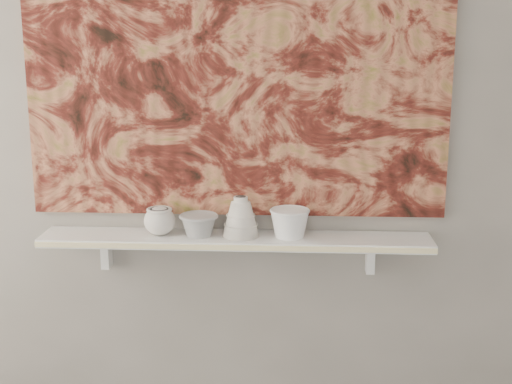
# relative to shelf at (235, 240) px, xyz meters

# --- Properties ---
(wall_back) EXTENTS (3.60, 0.00, 3.60)m
(wall_back) POSITION_rel_shelf_xyz_m (0.00, 0.09, 0.44)
(wall_back) COLOR gray
(wall_back) RESTS_ON floor
(shelf) EXTENTS (1.40, 0.18, 0.03)m
(shelf) POSITION_rel_shelf_xyz_m (0.00, 0.00, 0.00)
(shelf) COLOR white
(shelf) RESTS_ON wall_back
(shelf_stripe) EXTENTS (1.40, 0.01, 0.02)m
(shelf_stripe) POSITION_rel_shelf_xyz_m (0.00, -0.09, 0.00)
(shelf_stripe) COLOR #F3E4A2
(shelf_stripe) RESTS_ON shelf
(bracket_left) EXTENTS (0.03, 0.06, 0.12)m
(bracket_left) POSITION_rel_shelf_xyz_m (-0.49, 0.06, -0.07)
(bracket_left) COLOR white
(bracket_left) RESTS_ON wall_back
(bracket_right) EXTENTS (0.03, 0.06, 0.12)m
(bracket_right) POSITION_rel_shelf_xyz_m (0.49, 0.06, -0.07)
(bracket_right) COLOR white
(bracket_right) RESTS_ON wall_back
(painting) EXTENTS (1.50, 0.02, 1.10)m
(painting) POSITION_rel_shelf_xyz_m (0.00, 0.08, 0.62)
(painting) COLOR #5D1F17
(painting) RESTS_ON wall_back
(house_motif) EXTENTS (0.09, 0.00, 0.08)m
(house_motif) POSITION_rel_shelf_xyz_m (0.45, 0.07, 0.32)
(house_motif) COLOR black
(house_motif) RESTS_ON painting
(bowl_grey) EXTENTS (0.15, 0.15, 0.08)m
(bowl_grey) POSITION_rel_shelf_xyz_m (-0.13, 0.00, 0.06)
(bowl_grey) COLOR #9D9D9B
(bowl_grey) RESTS_ON shelf
(cup_cream) EXTENTS (0.15, 0.15, 0.10)m
(cup_cream) POSITION_rel_shelf_xyz_m (-0.27, 0.00, 0.07)
(cup_cream) COLOR silver
(cup_cream) RESTS_ON shelf
(bell_vessel) EXTENTS (0.16, 0.16, 0.15)m
(bell_vessel) POSITION_rel_shelf_xyz_m (0.02, 0.00, 0.09)
(bell_vessel) COLOR beige
(bell_vessel) RESTS_ON shelf
(bowl_white) EXTENTS (0.18, 0.18, 0.10)m
(bowl_white) POSITION_rel_shelf_xyz_m (0.19, 0.00, 0.07)
(bowl_white) COLOR white
(bowl_white) RESTS_ON shelf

